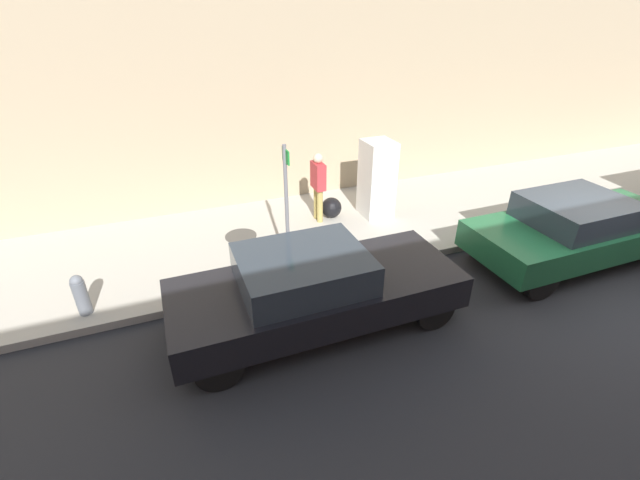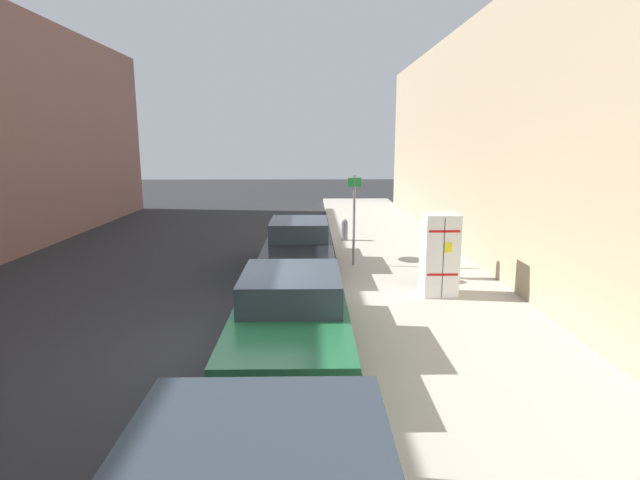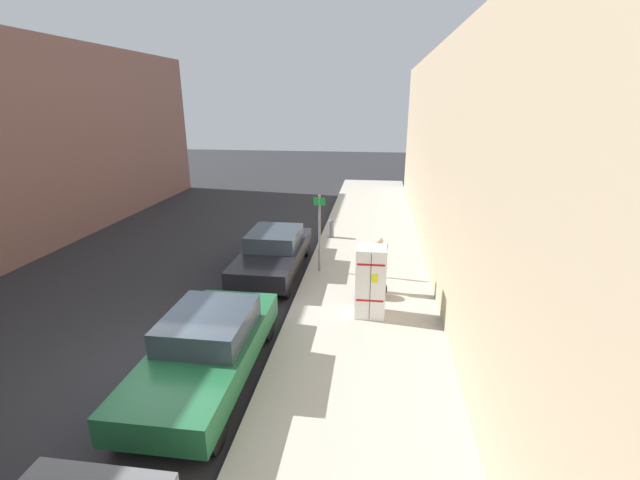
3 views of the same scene
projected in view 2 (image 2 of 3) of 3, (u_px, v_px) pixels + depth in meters
name	position (u px, v px, depth m)	size (l,w,h in m)	color
ground_plane	(234.00, 350.00, 8.58)	(80.00, 80.00, 0.00)	#28282B
sidewalk_slab	(467.00, 344.00, 8.64)	(3.90, 44.00, 0.15)	#B2ADA0
discarded_refrigerator	(439.00, 255.00, 11.02)	(0.75, 0.68, 1.83)	white
manhole_cover	(410.00, 260.00, 14.47)	(0.70, 0.70, 0.02)	#47443F
street_sign_post	(354.00, 215.00, 13.59)	(0.36, 0.07, 2.50)	slate
fire_hydrant	(345.00, 229.00, 17.31)	(0.22, 0.22, 0.74)	slate
trash_bag	(436.00, 272.00, 12.20)	(0.49, 0.49, 0.49)	black
pedestrian_walking_far	(433.00, 241.00, 12.41)	(0.47, 0.22, 1.64)	#A8934C
parked_sedan_dark	(299.00, 245.00, 13.77)	(1.79, 4.67, 1.39)	black
parked_sedan_green	(291.00, 315.00, 8.17)	(1.83, 4.61, 1.40)	#1E6038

